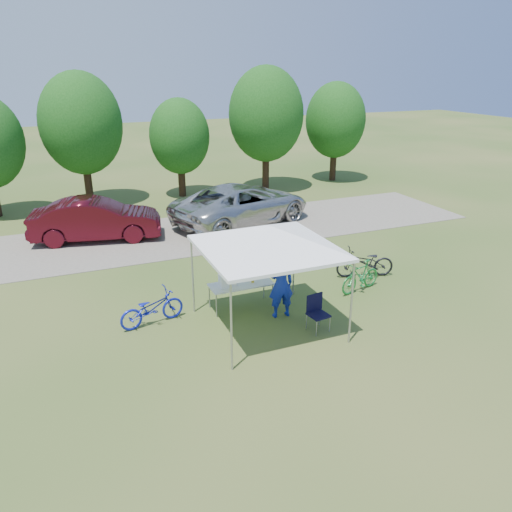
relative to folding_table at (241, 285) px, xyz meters
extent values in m
plane|color=#2D5119|center=(0.22, -1.26, -0.67)|extent=(100.00, 100.00, 0.00)
cube|color=gray|center=(0.22, 6.74, -0.66)|extent=(24.00, 5.00, 0.02)
cylinder|color=#A5A5AA|center=(-1.28, -2.76, 0.38)|extent=(0.05, 0.05, 2.10)
cylinder|color=#A5A5AA|center=(1.72, -2.76, 0.38)|extent=(0.05, 0.05, 2.10)
cylinder|color=#A5A5AA|center=(-1.28, 0.24, 0.38)|extent=(0.05, 0.05, 2.10)
cylinder|color=#A5A5AA|center=(1.72, 0.24, 0.38)|extent=(0.05, 0.05, 2.10)
cube|color=white|center=(0.22, -1.26, 1.47)|extent=(3.15, 3.15, 0.08)
pyramid|color=white|center=(0.22, -1.26, 2.06)|extent=(4.53, 4.53, 0.55)
cylinder|color=#382314|center=(-2.78, 13.04, 0.35)|extent=(0.36, 0.36, 2.03)
ellipsoid|color=#144711|center=(-2.78, 13.04, 3.10)|extent=(3.71, 3.71, 4.64)
cylinder|color=#382314|center=(1.72, 12.84, 0.14)|extent=(0.36, 0.36, 1.61)
ellipsoid|color=#144711|center=(1.72, 12.84, 2.32)|extent=(2.94, 2.94, 3.68)
cylinder|color=#382314|center=(6.22, 12.54, 0.38)|extent=(0.36, 0.36, 2.10)
ellipsoid|color=#144711|center=(6.22, 12.54, 3.23)|extent=(3.84, 3.84, 4.80)
cylinder|color=#382314|center=(10.72, 13.14, 0.24)|extent=(0.36, 0.36, 1.82)
ellipsoid|color=#144711|center=(10.72, 13.14, 2.71)|extent=(3.33, 3.33, 4.16)
cube|color=white|center=(0.00, 0.00, 0.02)|extent=(1.73, 0.72, 0.04)
cylinder|color=#A5A5AA|center=(-0.81, -0.31, -0.33)|extent=(0.04, 0.04, 0.67)
cylinder|color=#A5A5AA|center=(0.81, -0.31, -0.33)|extent=(0.04, 0.04, 0.67)
cylinder|color=#A5A5AA|center=(-0.81, 0.31, -0.33)|extent=(0.04, 0.04, 0.67)
cylinder|color=#A5A5AA|center=(0.81, 0.31, -0.33)|extent=(0.04, 0.04, 0.67)
cube|color=black|center=(1.32, -1.96, -0.23)|extent=(0.53, 0.53, 0.04)
cube|color=black|center=(1.32, -1.73, 0.02)|extent=(0.47, 0.11, 0.47)
cylinder|color=#A5A5AA|center=(1.12, -2.17, -0.46)|extent=(0.02, 0.02, 0.42)
cylinder|color=#A5A5AA|center=(1.53, -2.17, -0.46)|extent=(0.02, 0.02, 0.42)
cylinder|color=#A5A5AA|center=(1.12, -1.75, -0.46)|extent=(0.02, 0.02, 0.42)
cylinder|color=#A5A5AA|center=(1.53, -1.75, -0.46)|extent=(0.02, 0.02, 0.42)
cube|color=white|center=(-0.38, 0.00, 0.19)|extent=(0.44, 0.29, 0.29)
cube|color=white|center=(-0.38, 0.00, 0.36)|extent=(0.46, 0.31, 0.04)
cylinder|color=gold|center=(0.33, -0.05, 0.07)|extent=(0.08, 0.08, 0.06)
imported|color=#13269F|center=(0.78, -0.89, 0.26)|extent=(0.71, 0.50, 1.86)
imported|color=#141FB4|center=(-2.46, -0.01, -0.21)|extent=(1.81, 0.95, 0.91)
imported|color=#1B7C35|center=(3.64, -0.36, -0.20)|extent=(1.60, 0.81, 0.92)
imported|color=black|center=(4.36, 0.47, -0.18)|extent=(1.94, 1.12, 0.96)
imported|color=beige|center=(2.81, 7.19, 0.20)|extent=(6.67, 4.67, 1.69)
imported|color=#430B14|center=(-3.02, 7.41, 0.14)|extent=(5.02, 2.59, 1.58)
camera|label=1|loc=(-4.39, -11.61, 5.63)|focal=35.00mm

